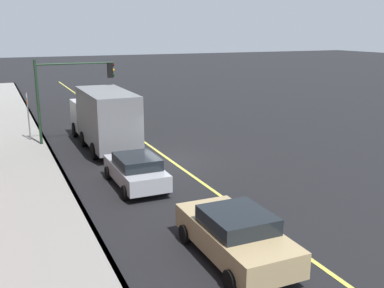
{
  "coord_description": "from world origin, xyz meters",
  "views": [
    {
      "loc": [
        -21.0,
        8.14,
        6.61
      ],
      "look_at": [
        -2.92,
        0.06,
        1.57
      ],
      "focal_mm": 41.97,
      "sensor_mm": 36.0,
      "label": 1
    }
  ],
  "objects": [
    {
      "name": "curb_edge",
      "position": [
        0.0,
        5.49,
        0.07
      ],
      "size": [
        80.0,
        0.16,
        0.15
      ],
      "primitive_type": "cube",
      "color": "slate",
      "rests_on": "ground"
    },
    {
      "name": "truck_gray",
      "position": [
        4.11,
        2.44,
        1.76
      ],
      "size": [
        8.35,
        2.51,
        3.37
      ],
      "color": "silver",
      "rests_on": "ground"
    },
    {
      "name": "car_tan",
      "position": [
        -10.45,
        2.02,
        0.78
      ],
      "size": [
        4.57,
        2.11,
        1.52
      ],
      "color": "tan",
      "rests_on": "ground"
    },
    {
      "name": "sidewalk_slab",
      "position": [
        0.0,
        7.02,
        0.07
      ],
      "size": [
        80.0,
        3.23,
        0.15
      ],
      "primitive_type": "cube",
      "color": "gray",
      "rests_on": "ground"
    },
    {
      "name": "lane_stripe_center",
      "position": [
        0.0,
        0.0,
        0.01
      ],
      "size": [
        80.0,
        0.16,
        0.01
      ],
      "primitive_type": "cube",
      "color": "#D8CC4C",
      "rests_on": "ground"
    },
    {
      "name": "car_silver",
      "position": [
        -3.17,
        2.82,
        0.75
      ],
      "size": [
        4.27,
        1.95,
        1.43
      ],
      "color": "#A8AAB2",
      "rests_on": "ground"
    },
    {
      "name": "ground",
      "position": [
        0.0,
        0.0,
        0.0
      ],
      "size": [
        200.0,
        200.0,
        0.0
      ],
      "primitive_type": "plane",
      "color": "black"
    },
    {
      "name": "traffic_light_mast",
      "position": [
        5.78,
        3.93,
        3.5
      ],
      "size": [
        0.28,
        4.61,
        5.02
      ],
      "color": "#1E3823",
      "rests_on": "ground"
    },
    {
      "name": "street_sign_post",
      "position": [
        7.14,
        6.31,
        1.78
      ],
      "size": [
        0.6,
        0.08,
        3.04
      ],
      "color": "slate",
      "rests_on": "ground"
    }
  ]
}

